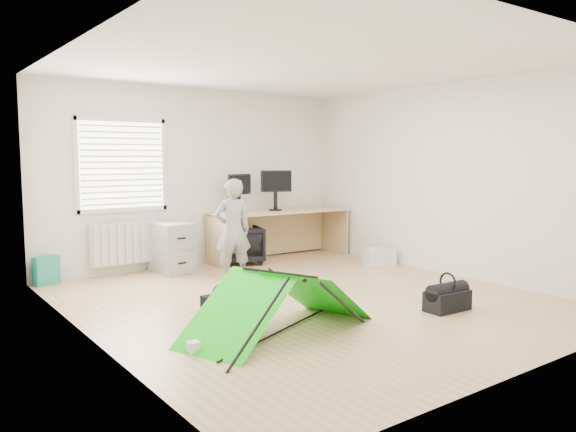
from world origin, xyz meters
TOP-DOWN VIEW (x-y plane):
  - ground at (0.00, 0.00)m, footprint 5.50×5.50m
  - back_wall at (0.00, 2.75)m, footprint 5.00×0.02m
  - window at (-1.20, 2.71)m, footprint 1.20×0.06m
  - radiator at (-1.20, 2.67)m, footprint 1.00×0.12m
  - desk at (1.25, 2.33)m, footprint 2.37×0.82m
  - filing_cabinet at (-0.62, 2.39)m, footprint 0.51×0.65m
  - monitor_left at (0.54, 2.43)m, footprint 0.47×0.20m
  - monitor_right at (1.18, 2.35)m, footprint 0.50×0.30m
  - keyboard at (0.29, 2.31)m, footprint 0.45×0.26m
  - thermos at (0.57, 2.37)m, footprint 0.08×0.08m
  - office_chair at (0.54, 2.38)m, footprint 0.79×0.81m
  - person at (-0.19, 1.40)m, footprint 0.56×0.44m
  - kite at (-1.01, -0.83)m, footprint 2.04×1.48m
  - storage_crate at (2.23, 1.04)m, footprint 0.52×0.45m
  - tote_bag at (-2.28, 2.63)m, footprint 0.34×0.22m
  - laptop_bag at (-1.29, -0.20)m, footprint 0.40×0.13m
  - white_box at (-1.91, -0.84)m, footprint 0.11×0.11m
  - duffel_bag at (0.92, -1.27)m, footprint 0.52×0.28m

SIDE VIEW (x-z plane):
  - ground at x=0.00m, z-range 0.00..0.00m
  - white_box at x=-1.91m, z-range 0.00..0.10m
  - duffel_bag at x=0.92m, z-range 0.00..0.22m
  - storage_crate at x=2.23m, z-range 0.00..0.25m
  - laptop_bag at x=-1.29m, z-range 0.00..0.30m
  - tote_bag at x=-2.28m, z-range 0.00..0.37m
  - kite at x=-1.01m, z-range 0.00..0.58m
  - office_chair at x=0.54m, z-range 0.00..0.59m
  - filing_cabinet at x=-0.62m, z-range 0.00..0.72m
  - desk at x=1.25m, z-range 0.00..0.80m
  - radiator at x=-1.20m, z-range 0.15..0.75m
  - person at x=-0.19m, z-range 0.00..1.38m
  - keyboard at x=0.29m, z-range 0.80..0.82m
  - thermos at x=0.57m, z-range 0.80..1.04m
  - monitor_left at x=0.54m, z-range 0.80..1.24m
  - monitor_right at x=1.18m, z-range 0.80..1.28m
  - back_wall at x=0.00m, z-range 0.00..2.70m
  - window at x=-1.20m, z-range 0.95..2.15m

